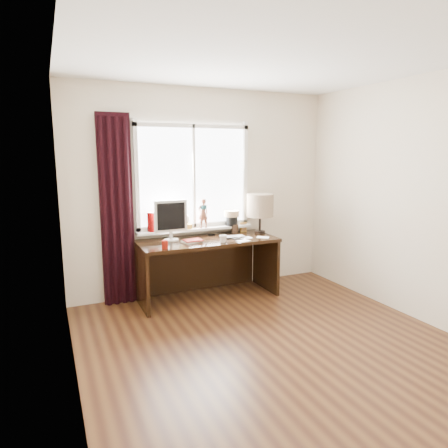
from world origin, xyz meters
name	(u,v)px	position (x,y,z in m)	size (l,w,h in m)	color
floor	(286,355)	(0.00, 0.00, 0.00)	(3.50, 4.00, 0.00)	#533217
ceiling	(295,50)	(0.00, 0.00, 2.60)	(3.50, 4.00, 0.00)	white
wall_back	(204,192)	(0.00, 2.00, 1.30)	(3.50, 2.60, 0.00)	beige
wall_left	(69,228)	(-1.75, 0.00, 1.30)	(4.00, 2.60, 0.00)	beige
wall_right	(434,202)	(1.75, 0.00, 1.30)	(4.00, 2.60, 0.00)	beige
laptop	(233,237)	(0.22, 1.59, 0.76)	(0.30, 0.19, 0.02)	silver
mug	(223,239)	(0.01, 1.40, 0.80)	(0.09, 0.09, 0.09)	white
red_cup	(165,245)	(-0.71, 1.38, 0.80)	(0.07, 0.07, 0.09)	maroon
window	(195,192)	(-0.14, 1.95, 1.31)	(1.52, 0.22, 1.40)	white
curtain	(117,212)	(-1.13, 1.91, 1.12)	(0.38, 0.09, 2.25)	black
desk	(205,257)	(-0.10, 1.73, 0.51)	(1.70, 0.70, 0.75)	black
monitor	(171,218)	(-0.53, 1.75, 1.03)	(0.40, 0.18, 0.49)	beige
notebook_stack	(192,241)	(-0.33, 1.55, 0.77)	(0.25, 0.21, 0.03)	beige
brush_holder	(235,229)	(0.37, 1.83, 0.81)	(0.09, 0.09, 0.25)	black
icon_frame	(243,227)	(0.52, 1.87, 0.81)	(0.10, 0.04, 0.13)	gold
table_lamp	(260,206)	(0.68, 1.72, 1.11)	(0.35, 0.35, 0.52)	black
loose_papers	(251,239)	(0.40, 1.45, 0.75)	(0.49, 0.26, 0.00)	white
desk_cables	(227,237)	(0.16, 1.62, 0.75)	(0.35, 0.49, 0.01)	black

